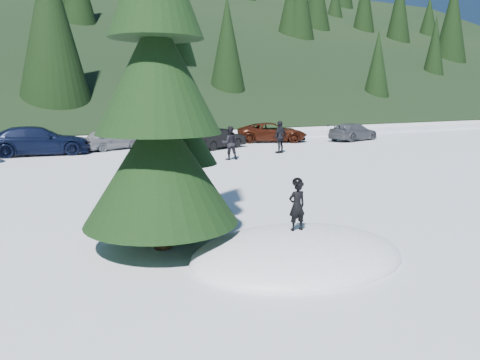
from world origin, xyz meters
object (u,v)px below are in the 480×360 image
spruce_tall (158,89)px  adult_1 (280,137)px  car_5 (219,138)px  spruce_short (181,141)px  car_3 (38,141)px  car_6 (272,132)px  adult_0 (230,143)px  child_skier (297,206)px  car_7 (353,132)px  car_4 (110,139)px

spruce_tall → adult_1: spruce_tall is taller
adult_1 → car_5: bearing=-80.8°
car_5 → spruce_short: bearing=129.6°
car_3 → car_6: (14.89, 0.10, -0.11)m
spruce_short → adult_1: size_ratio=3.00×
adult_0 → adult_1: 3.80m
spruce_short → adult_0: size_ratio=3.23×
car_3 → child_skier: bearing=-164.4°
car_5 → car_7: same height
child_skier → car_3: car_3 is taller
child_skier → car_5: bearing=-106.5°
spruce_short → car_7: spruce_short is taller
spruce_short → car_6: (13.16, 16.78, -1.44)m
child_skier → adult_1: size_ratio=0.57×
spruce_tall → car_3: (-0.73, 18.08, -2.55)m
spruce_tall → car_6: bearing=52.1°
spruce_tall → car_7: size_ratio=2.02×
child_skier → car_6: bearing=-116.5°
adult_0 → child_skier: bearing=85.0°
car_3 → car_6: 14.89m
spruce_tall → car_7: spruce_tall is taller
car_4 → car_5: bearing=-134.6°
car_3 → car_7: bearing=-88.1°
spruce_tall → car_7: 25.77m
adult_1 → adult_0: bearing=-4.0°
adult_0 → car_3: adult_0 is taller
adult_1 → car_7: adult_1 is taller
car_6 → car_3: bearing=114.2°
car_3 → car_4: car_3 is taller
child_skier → adult_0: (5.20, 13.16, -0.16)m
adult_0 → car_4: 8.30m
car_4 → car_5: car_4 is taller
adult_1 → car_6: adult_1 is taller
spruce_tall → adult_0: size_ratio=5.17×
car_3 → spruce_tall: bearing=-170.8°
car_7 → car_6: bearing=57.6°
spruce_short → car_6: spruce_short is taller
car_5 → child_skier: bearing=137.4°
spruce_tall → spruce_short: spruce_tall is taller
adult_0 → car_4: size_ratio=0.46×
car_3 → car_6: bearing=-82.7°
spruce_short → car_7: size_ratio=1.26×
car_4 → car_5: (5.90, -2.42, -0.00)m
spruce_short → car_4: size_ratio=1.47×
car_6 → car_5: bearing=134.7°
spruce_tall → car_7: (19.77, 16.31, -2.70)m
car_3 → car_4: size_ratio=1.46×
spruce_short → child_skier: 3.45m
child_skier → adult_1: bearing=-117.5°
car_3 → car_7: size_ratio=1.25×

